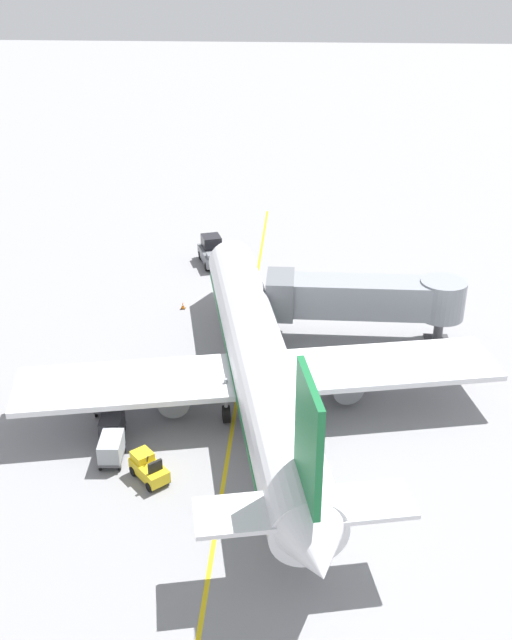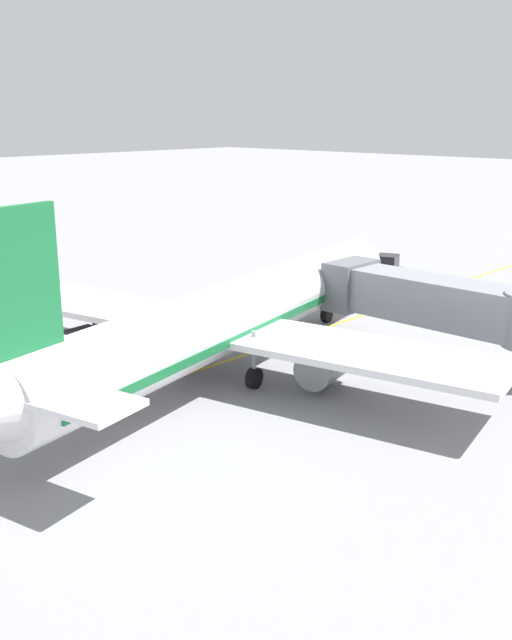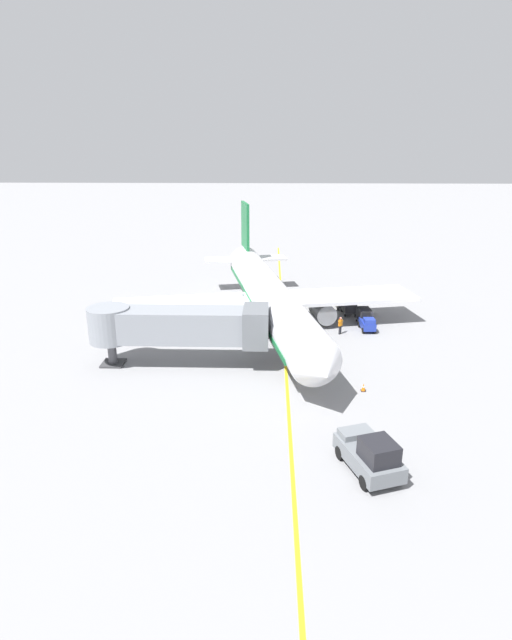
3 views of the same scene
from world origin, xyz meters
name	(u,v)px [view 1 (image 1 of 3)]	position (x,y,z in m)	size (l,w,h in m)	color
ground_plane	(235,413)	(0.00, 0.00, 0.00)	(400.00, 400.00, 0.00)	gray
gate_lead_in_line	(235,413)	(0.00, 0.00, 0.00)	(0.24, 80.00, 0.01)	gold
parked_airliner	(259,361)	(1.47, 1.25, 3.19)	(30.43, 37.12, 10.63)	silver
jet_bridge	(364,297)	(8.62, 10.55, 3.46)	(14.48, 3.50, 4.98)	gray
pushback_tractor	(213,252)	(-4.23, 24.60, 1.10)	(3.51, 4.88, 2.40)	slate
baggage_tug_lead	(148,468)	(-4.17, -6.69, 0.71)	(2.57, 2.66, 1.62)	gold
baggage_tug_trailing	(114,384)	(-8.15, 1.85, 0.71)	(1.40, 2.56, 1.62)	#1E339E
baggage_cart_front	(106,397)	(-8.15, -0.08, 0.95)	(1.44, 2.94, 1.58)	#4C4C51
baggage_cart_second_in_train	(112,425)	(-7.07, -3.09, 0.95)	(1.44, 2.94, 1.58)	#4C4C51
baggage_cart_third_in_train	(111,448)	(-6.56, -5.29, 0.95)	(1.44, 2.94, 1.58)	#4C4C51
ground_crew_wing_walker	(158,374)	(-5.38, 2.92, 0.95)	(0.55, 0.59, 1.69)	#232328
safety_cone_nose_left	(183,306)	(-5.59, 14.80, 0.29)	(0.36, 0.36, 0.59)	black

